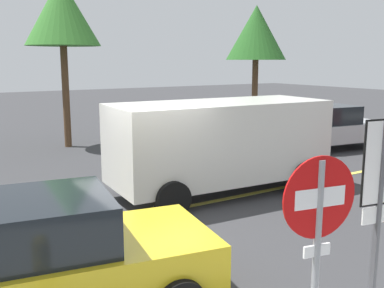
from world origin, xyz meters
The scene contains 9 objects.
ground_plane centered at (0.00, 0.00, 0.00)m, with size 80.00×80.00×0.00m, color #38383A.
lane_marking_centre centered at (3.00, 0.00, 0.01)m, with size 28.00×0.16×0.01m, color #E0D14C.
stop_sign centered at (-1.04, -5.39, 1.60)m, with size 0.75×0.16×2.34m.
speed_limit_sign centered at (0.40, -5.00, 1.76)m, with size 0.53×0.11×2.52m.
white_van centered at (2.11, 0.51, 1.27)m, with size 5.31×2.51×2.20m.
car_silver_crossing centered at (8.61, 2.86, 0.80)m, with size 4.43×2.46×1.58m.
car_yellow_behind_van centered at (-2.87, -2.72, 0.79)m, with size 4.42×2.53×1.55m.
tree_left_verge centered at (0.85, 8.32, 4.80)m, with size 2.65×2.65×6.02m.
tree_centre_verge centered at (8.15, 6.40, 4.22)m, with size 2.43×2.43×5.34m.
Camera 1 is at (-4.04, -8.03, 3.15)m, focal length 42.16 mm.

